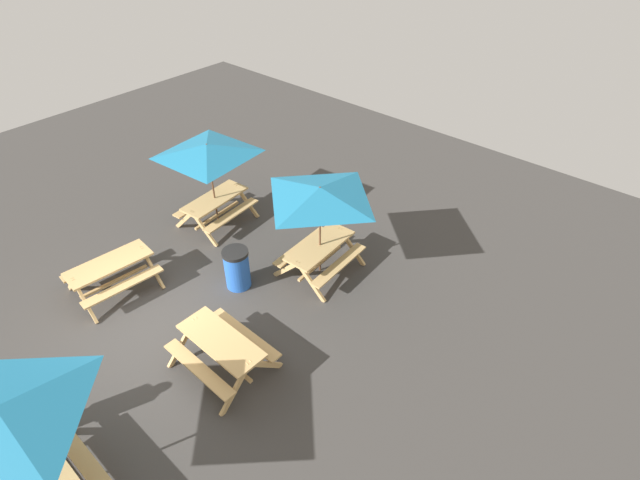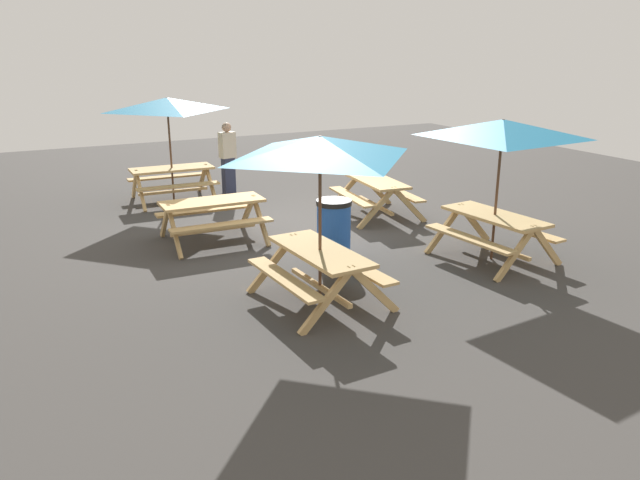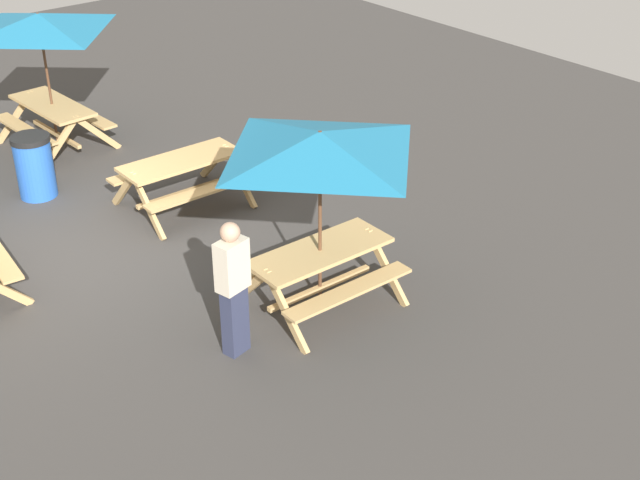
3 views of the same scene
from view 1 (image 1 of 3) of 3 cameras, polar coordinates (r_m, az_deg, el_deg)
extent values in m
plane|color=#3D3A38|center=(11.11, -18.32, -9.38)|extent=(24.00, 24.00, 0.00)
cube|color=tan|center=(11.82, -23.01, -2.51)|extent=(1.86, 0.89, 0.05)
cube|color=tan|center=(11.58, -21.57, -4.92)|extent=(1.82, 0.45, 0.04)
cube|color=tan|center=(12.42, -23.70, -2.31)|extent=(1.82, 0.45, 0.04)
cube|color=tan|center=(11.64, -25.26, -6.40)|extent=(0.14, 0.80, 0.81)
cube|color=tan|center=(12.21, -26.53, -4.57)|extent=(0.14, 0.80, 0.81)
cube|color=tan|center=(11.94, -18.56, -3.11)|extent=(0.14, 0.80, 0.81)
cube|color=tan|center=(12.49, -20.11, -1.47)|extent=(0.14, 0.80, 0.81)
cube|color=tan|center=(12.14, -22.42, -4.39)|extent=(1.56, 0.23, 0.06)
cube|color=tan|center=(8.95, -29.61, -21.91)|extent=(0.73, 1.81, 0.05)
cube|color=tan|center=(9.19, -25.81, -21.16)|extent=(0.29, 1.80, 0.04)
cube|color=tan|center=(9.73, -28.79, -18.86)|extent=(0.80, 0.07, 0.81)
cylinder|color=brown|center=(8.63, -30.48, -20.45)|extent=(0.04, 0.04, 2.30)
cube|color=tan|center=(11.38, 0.00, -0.64)|extent=(1.84, 0.80, 0.05)
cube|color=tan|center=(11.31, 2.20, -2.85)|extent=(1.81, 0.36, 0.04)
cube|color=tan|center=(11.83, -2.10, -0.72)|extent=(1.81, 0.36, 0.04)
cube|color=tan|center=(10.98, -1.00, -4.87)|extent=(0.10, 0.80, 0.81)
cube|color=tan|center=(11.34, -3.89, -3.33)|extent=(0.10, 0.80, 0.81)
cube|color=tan|center=(11.94, 3.68, -0.86)|extent=(0.10, 0.80, 0.81)
cube|color=tan|center=(12.27, 0.89, 0.44)|extent=(0.10, 0.80, 0.81)
cube|color=tan|center=(11.71, 0.00, -2.63)|extent=(1.56, 0.16, 0.06)
cylinder|color=brown|center=(11.13, 0.00, 1.02)|extent=(0.04, 0.04, 2.30)
pyramid|color=teal|center=(10.55, 0.00, 5.42)|extent=(2.11, 2.11, 0.28)
cube|color=tan|center=(13.26, -11.94, 4.65)|extent=(1.86, 0.86, 0.05)
cube|color=tan|center=(13.07, -10.09, 2.84)|extent=(1.82, 0.42, 0.04)
cube|color=tan|center=(13.77, -13.38, 4.34)|extent=(1.82, 0.42, 0.04)
cube|color=tan|center=(12.82, -13.04, 1.18)|extent=(0.13, 0.80, 0.81)
cube|color=tan|center=(13.30, -15.20, 2.26)|extent=(0.13, 0.80, 0.81)
cube|color=tan|center=(13.67, -8.36, 4.36)|extent=(0.13, 0.80, 0.81)
cube|color=tan|center=(14.12, -10.54, 5.28)|extent=(0.13, 0.80, 0.81)
cube|color=tan|center=(13.54, -11.66, 2.81)|extent=(1.56, 0.21, 0.06)
cylinder|color=brown|center=(13.05, -12.16, 6.16)|extent=(0.04, 0.04, 2.30)
pyramid|color=teal|center=(12.56, -12.77, 10.08)|extent=(2.82, 2.82, 0.28)
cube|color=tan|center=(9.51, -11.29, -11.20)|extent=(0.73, 1.81, 0.05)
cube|color=tan|center=(9.93, -8.59, -10.60)|extent=(0.29, 1.80, 0.04)
cube|color=tan|center=(9.55, -13.70, -14.09)|extent=(0.29, 1.80, 0.04)
cube|color=tan|center=(9.51, -6.23, -13.95)|extent=(0.80, 0.07, 0.81)
cube|color=tan|center=(9.25, -9.67, -16.48)|extent=(0.80, 0.07, 0.81)
cube|color=tan|center=(10.37, -12.20, -9.18)|extent=(0.80, 0.07, 0.81)
cube|color=tan|center=(10.13, -15.47, -11.31)|extent=(0.80, 0.07, 0.81)
cube|color=tan|center=(9.90, -10.92, -13.18)|extent=(0.10, 1.56, 0.06)
cylinder|color=blue|center=(11.32, -9.44, -3.37)|extent=(0.56, 0.56, 0.90)
cylinder|color=black|center=(11.01, -9.70, -1.45)|extent=(0.59, 0.59, 0.08)
camera|label=2|loc=(14.70, 31.45, 15.20)|focal=35.00mm
camera|label=3|loc=(13.52, -78.38, 0.08)|focal=50.00mm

